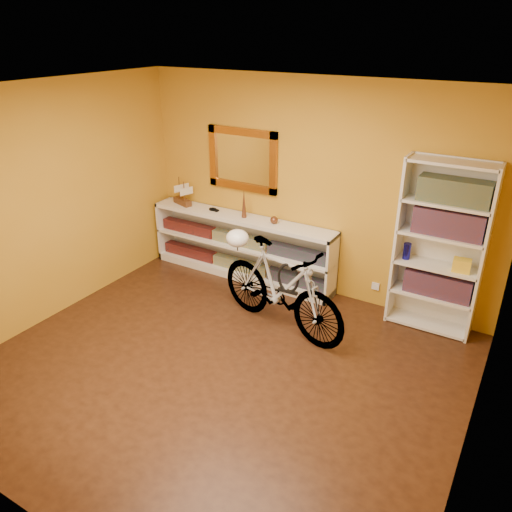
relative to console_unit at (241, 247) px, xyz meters
The scene contains 24 objects.
floor 2.06m from the console_unit, 63.98° to the right, with size 4.50×4.00×0.01m, color black.
ceiling 2.97m from the console_unit, 63.98° to the right, with size 4.50×4.00×0.01m, color silver.
back_wall 1.26m from the console_unit, 12.10° to the left, with size 4.50×0.01×2.60m, color #B67E1B.
left_wall 2.44m from the console_unit, 127.03° to the right, with size 0.01×4.00×2.60m, color #B67E1B.
right_wall 3.73m from the console_unit, 30.02° to the right, with size 0.01×4.00×2.60m, color #B67E1B.
gilt_mirror 1.14m from the console_unit, 113.09° to the left, with size 0.98×0.06×0.78m, color #985B1B.
wall_socket 1.80m from the console_unit, ahead, with size 0.09×0.01×0.09m, color silver.
console_unit is the anchor object (origin of this frame).
cd_row_lower 0.26m from the console_unit, 90.00° to the right, with size 2.50×0.13×0.14m, color black.
cd_row_upper 0.11m from the console_unit, 90.00° to the right, with size 2.50×0.13×0.14m, color navy.
model_ship 1.13m from the console_unit, behind, with size 0.31×0.12×0.37m, color #432612, non-canonical shape.
toy_car 0.60m from the console_unit, behind, with size 0.00×0.00×0.00m, color black.
bronze_ornament 0.61m from the console_unit, ahead, with size 0.06×0.06×0.37m, color brown.
decorative_orb 0.68m from the console_unit, ahead, with size 0.10×0.10×0.10m, color brown.
bookcase 2.51m from the console_unit, ahead, with size 0.90×0.30×1.90m, color silver, non-canonical shape.
book_row_a 2.51m from the console_unit, ahead, with size 0.70×0.22×0.26m, color maroon.
book_row_b 2.64m from the console_unit, ahead, with size 0.70×0.22×0.28m, color maroon.
book_row_c 2.76m from the console_unit, ahead, with size 0.70×0.22×0.25m, color #184856.
travel_mug 2.17m from the console_unit, ahead, with size 0.08×0.08×0.18m, color navy.
red_tin 2.52m from the console_unit, ahead, with size 0.13×0.13×0.17m, color maroon.
yellow_bag 2.73m from the console_unit, ahead, with size 0.18×0.12×0.14m, color yellow.
bicycle 1.36m from the console_unit, 39.51° to the right, with size 1.73×0.45×1.02m, color silver.
helmet 0.94m from the console_unit, 60.54° to the right, with size 0.27×0.25×0.20m, color white.
u_lock 1.47m from the console_unit, 37.73° to the right, with size 0.25×0.25×0.03m, color black.
Camera 1 is at (2.34, -3.24, 3.09)m, focal length 34.89 mm.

